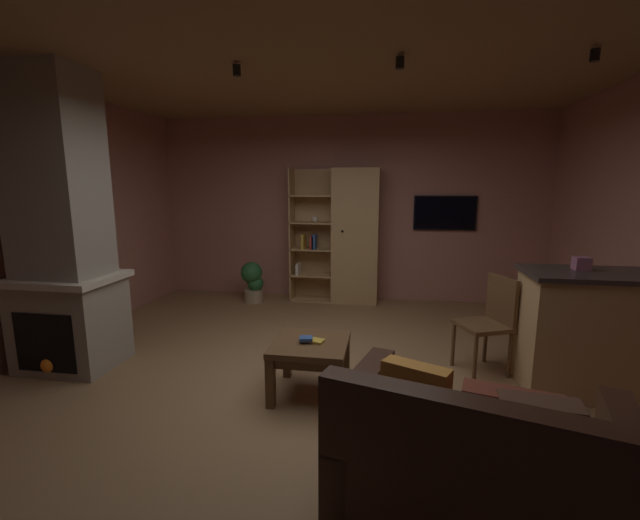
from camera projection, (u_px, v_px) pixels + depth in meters
name	position (u px, v px, depth m)	size (l,w,h in m)	color
floor	(313.00, 382.00, 3.76)	(5.87, 5.88, 0.02)	olive
wall_back	(347.00, 209.00, 6.40)	(5.99, 0.06, 2.79)	#AD7060
wall_left	(10.00, 223.00, 3.99)	(0.06, 5.88, 2.79)	#AD7060
ceiling	(312.00, 51.00, 3.26)	(5.87, 5.88, 0.02)	#8E6B47
window_pane_back	(308.00, 221.00, 6.50)	(0.55, 0.01, 0.91)	white
stone_fireplace	(61.00, 239.00, 3.88)	(0.94, 0.75, 2.79)	gray
bookshelf_cabinet	(349.00, 237.00, 6.19)	(1.32, 0.41, 2.00)	tan
kitchen_bar_counter	(608.00, 333.00, 3.47)	(1.39, 0.64, 1.05)	tan
tissue_box	(582.00, 263.00, 3.49)	(0.12, 0.12, 0.11)	#995972
leather_couch	(476.00, 467.00, 2.15)	(1.62, 1.23, 0.84)	#382116
coffee_table	(310.00, 352.00, 3.48)	(0.62, 0.63, 0.46)	brown
table_book_0	(317.00, 341.00, 3.45)	(0.11, 0.10, 0.02)	gold
table_book_1	(306.00, 339.00, 3.44)	(0.11, 0.09, 0.03)	#2D4C8C
dining_chair	(490.00, 318.00, 3.89)	(0.55, 0.55, 0.92)	brown
potted_floor_plant	(253.00, 281.00, 6.28)	(0.33, 0.32, 0.62)	#9E896B
wall_mounted_tv	(445.00, 213.00, 6.11)	(0.90, 0.06, 0.51)	black
track_light_spot_0	(88.00, 78.00, 3.79)	(0.07, 0.07, 0.09)	black
track_light_spot_1	(237.00, 70.00, 3.52)	(0.07, 0.07, 0.09)	black
track_light_spot_2	(400.00, 63.00, 3.30)	(0.07, 0.07, 0.09)	black
track_light_spot_3	(595.00, 55.00, 3.11)	(0.07, 0.07, 0.09)	black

